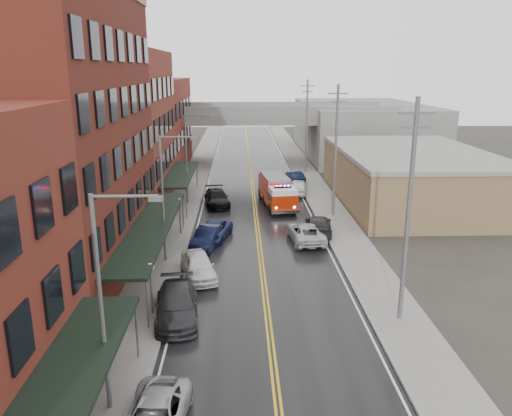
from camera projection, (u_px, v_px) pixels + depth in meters
name	position (u px, v px, depth m)	size (l,w,h in m)	color
road	(258.00, 234.00, 41.54)	(11.00, 160.00, 0.02)	black
sidewalk_left	(170.00, 234.00, 41.28)	(3.00, 160.00, 0.15)	slate
sidewalk_right	(345.00, 232.00, 41.76)	(3.00, 160.00, 0.15)	slate
curb_left	(190.00, 234.00, 41.34)	(0.30, 160.00, 0.15)	gray
curb_right	(325.00, 232.00, 41.70)	(0.30, 160.00, 0.15)	gray
brick_building_b	(55.00, 138.00, 31.95)	(9.00, 20.00, 18.00)	#542216
brick_building_c	(120.00, 130.00, 49.19)	(9.00, 15.00, 15.00)	maroon
brick_building_far	(151.00, 125.00, 66.44)	(9.00, 20.00, 12.00)	maroon
tan_building	(410.00, 178.00, 51.01)	(14.00, 22.00, 5.00)	#8C6E4B
right_far_block	(361.00, 129.00, 79.55)	(18.00, 30.00, 8.00)	slate
awning_0	(48.00, 413.00, 15.47)	(2.60, 16.00, 3.09)	black
awning_1	(151.00, 226.00, 33.76)	(2.60, 18.00, 3.09)	black
awning_2	(180.00, 174.00, 50.60)	(2.60, 13.00, 3.09)	black
globe_lamp_1	(151.00, 277.00, 27.24)	(0.44, 0.44, 3.12)	#59595B
globe_lamp_2	(180.00, 208.00, 40.71)	(0.44, 0.44, 3.12)	#59595B
street_lamp_0	(106.00, 292.00, 18.76)	(2.64, 0.22, 9.00)	#59595B
street_lamp_1	(166.00, 191.00, 34.16)	(2.64, 0.22, 9.00)	#59595B
street_lamp_2	(188.00, 153.00, 49.56)	(2.64, 0.22, 9.00)	#59595B
utility_pole_0	(409.00, 209.00, 25.64)	(1.80, 0.24, 12.00)	#59595B
utility_pole_1	(336.00, 149.00, 44.89)	(1.80, 0.24, 12.00)	#59595B
utility_pole_2	(307.00, 125.00, 64.14)	(1.80, 0.24, 12.00)	#59595B
overpass	(250.00, 122.00, 70.73)	(40.00, 10.00, 7.50)	slate
fire_truck	(277.00, 191.00, 49.53)	(3.96, 8.25, 2.92)	#A52007
parked_car_left_3	(177.00, 305.00, 27.32)	(2.28, 5.61, 1.63)	#29292C
parked_car_left_4	(198.00, 266.00, 32.71)	(1.93, 4.81, 1.64)	silver
parked_car_left_5	(207.00, 237.00, 38.51)	(1.59, 4.56, 1.50)	black
parked_car_left_6	(213.00, 231.00, 40.15)	(2.24, 4.87, 1.35)	#141F4C
parked_car_left_7	(217.00, 198.00, 50.00)	(2.22, 5.47, 1.59)	black
parked_car_right_0	(306.00, 232.00, 39.64)	(2.47, 5.37, 1.49)	#B0B5B9
parked_car_right_1	(318.00, 225.00, 41.30)	(2.17, 5.33, 1.55)	black
parked_car_right_2	(298.00, 187.00, 54.58)	(1.95, 4.84, 1.65)	white
parked_car_right_3	(294.00, 177.00, 59.69)	(1.60, 4.59, 1.51)	black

